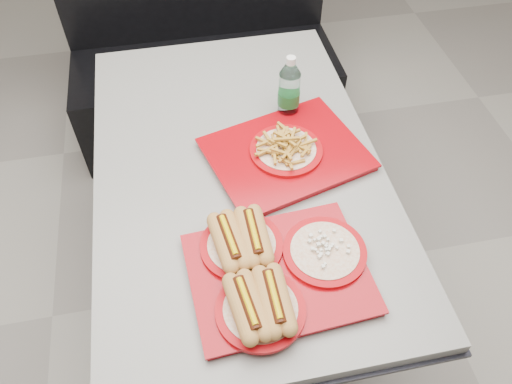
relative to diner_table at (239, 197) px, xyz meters
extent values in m
plane|color=gray|center=(0.00, 0.00, -0.58)|extent=(6.00, 6.00, 0.00)
cylinder|color=black|center=(0.00, 0.00, -0.56)|extent=(0.52, 0.52, 0.05)
cylinder|color=black|center=(0.00, 0.00, -0.20)|extent=(0.11, 0.11, 0.66)
cube|color=black|center=(0.00, 0.00, 0.12)|extent=(0.92, 1.42, 0.01)
cube|color=gray|center=(0.00, 0.00, 0.15)|extent=(0.90, 1.40, 0.04)
cube|color=black|center=(0.00, 1.02, -0.36)|extent=(1.30, 0.55, 0.45)
cube|color=#97040B|center=(0.04, -0.42, 0.17)|extent=(0.47, 0.38, 0.02)
cube|color=#97040B|center=(0.04, -0.42, 0.19)|extent=(0.48, 0.39, 0.01)
cylinder|color=#A1050A|center=(-0.03, -0.52, 0.20)|extent=(0.23, 0.23, 0.01)
cylinder|color=silver|center=(-0.03, -0.52, 0.20)|extent=(0.18, 0.18, 0.01)
cylinder|color=#A1050A|center=(-0.05, -0.33, 0.20)|extent=(0.23, 0.23, 0.01)
cylinder|color=silver|center=(-0.05, -0.33, 0.20)|extent=(0.18, 0.18, 0.01)
cylinder|color=#A1050A|center=(0.17, -0.39, 0.20)|extent=(0.23, 0.23, 0.01)
cylinder|color=silver|center=(0.17, -0.39, 0.20)|extent=(0.18, 0.18, 0.01)
cube|color=#97040B|center=(0.16, 0.00, 0.17)|extent=(0.54, 0.47, 0.02)
cube|color=#97040B|center=(0.16, 0.00, 0.19)|extent=(0.56, 0.49, 0.01)
cylinder|color=#A1050A|center=(0.16, 0.00, 0.20)|extent=(0.23, 0.23, 0.01)
cylinder|color=silver|center=(0.16, 0.00, 0.20)|extent=(0.19, 0.19, 0.01)
cylinder|color=silver|center=(0.21, 0.20, 0.25)|extent=(0.07, 0.07, 0.17)
cylinder|color=#196429|center=(0.21, 0.20, 0.24)|extent=(0.07, 0.07, 0.05)
cone|color=silver|center=(0.21, 0.20, 0.36)|extent=(0.07, 0.07, 0.04)
cylinder|color=silver|center=(0.21, 0.20, 0.39)|extent=(0.03, 0.03, 0.02)
camera|label=1|loc=(-0.16, -1.08, 1.32)|focal=35.00mm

